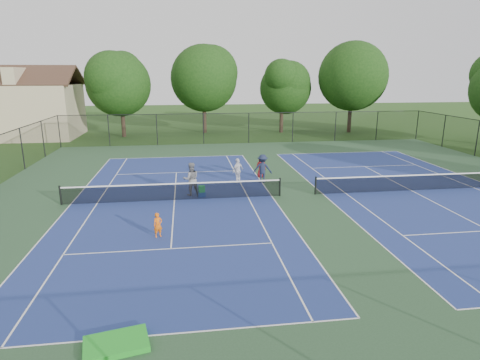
{
  "coord_description": "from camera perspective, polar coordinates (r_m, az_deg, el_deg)",
  "views": [
    {
      "loc": [
        -6.26,
        -21.38,
        6.79
      ],
      "look_at": [
        -3.48,
        -1.0,
        1.3
      ],
      "focal_mm": 30.0,
      "sensor_mm": 36.0,
      "label": 1
    }
  ],
  "objects": [
    {
      "name": "ground",
      "position": [
        23.29,
        8.18,
        -2.16
      ],
      "size": [
        140.0,
        140.0,
        0.0
      ],
      "primitive_type": "plane",
      "color": "#234716",
      "rests_on": "ground"
    },
    {
      "name": "court_pad",
      "position": [
        23.29,
        8.18,
        -2.15
      ],
      "size": [
        36.0,
        36.0,
        0.01
      ],
      "primitive_type": "cube",
      "color": "#29492B",
      "rests_on": "ground"
    },
    {
      "name": "tennis_court_left",
      "position": [
        22.42,
        -9.32,
        -2.63
      ],
      "size": [
        12.0,
        23.83,
        1.07
      ],
      "color": "navy",
      "rests_on": "ground"
    },
    {
      "name": "tennis_court_right",
      "position": [
        26.03,
        23.18,
        -1.19
      ],
      "size": [
        12.0,
        23.83,
        1.07
      ],
      "color": "navy",
      "rests_on": "ground"
    },
    {
      "name": "perimeter_fence",
      "position": [
        22.87,
        8.32,
        1.67
      ],
      "size": [
        36.08,
        36.08,
        3.02
      ],
      "color": "black",
      "rests_on": "ground"
    },
    {
      "name": "tree_back_a",
      "position": [
        45.88,
        -16.69,
        13.4
      ],
      "size": [
        6.8,
        6.8,
        9.15
      ],
      "color": "#2D2116",
      "rests_on": "ground"
    },
    {
      "name": "tree_back_b",
      "position": [
        47.44,
        -5.21,
        14.65
      ],
      "size": [
        7.6,
        7.6,
        10.03
      ],
      "color": "#2D2116",
      "rests_on": "ground"
    },
    {
      "name": "tree_back_c",
      "position": [
        47.75,
        6.03,
        13.29
      ],
      "size": [
        6.0,
        6.0,
        8.4
      ],
      "color": "#2D2116",
      "rests_on": "ground"
    },
    {
      "name": "tree_back_d",
      "position": [
        49.3,
        15.73,
        14.45
      ],
      "size": [
        7.8,
        7.8,
        10.37
      ],
      "color": "#2D2116",
      "rests_on": "ground"
    },
    {
      "name": "clapboard_house",
      "position": [
        49.45,
        -27.91,
        8.95
      ],
      "size": [
        10.8,
        8.1,
        7.65
      ],
      "color": "tan",
      "rests_on": "ground"
    },
    {
      "name": "child_player",
      "position": [
        17.51,
        -11.6,
        -6.29
      ],
      "size": [
        0.46,
        0.39,
        1.08
      ],
      "primitive_type": "imported",
      "rotation": [
        0.0,
        0.0,
        0.41
      ],
      "color": "orange",
      "rests_on": "ground"
    },
    {
      "name": "instructor",
      "position": [
        22.99,
        -6.97,
        0.14
      ],
      "size": [
        1.03,
        0.86,
        1.92
      ],
      "primitive_type": "imported",
      "rotation": [
        0.0,
        0.0,
        3.29
      ],
      "color": "gray",
      "rests_on": "ground"
    },
    {
      "name": "bystander_a",
      "position": [
        25.51,
        -0.31,
        1.35
      ],
      "size": [
        0.96,
        0.9,
        1.59
      ],
      "primitive_type": "imported",
      "rotation": [
        0.0,
        0.0,
        3.86
      ],
      "color": "white",
      "rests_on": "ground"
    },
    {
      "name": "bystander_b",
      "position": [
        25.55,
        3.23,
        1.63
      ],
      "size": [
        1.32,
        0.95,
        1.83
      ],
      "primitive_type": "imported",
      "rotation": [
        0.0,
        0.0,
        2.89
      ],
      "color": "#1B243D",
      "rests_on": "ground"
    },
    {
      "name": "bystander_c",
      "position": [
        26.92,
        3.02,
        1.9
      ],
      "size": [
        0.74,
        0.51,
        1.45
      ],
      "primitive_type": "imported",
      "rotation": [
        0.0,
        0.0,
        3.2
      ],
      "color": "maroon",
      "rests_on": "ground"
    },
    {
      "name": "ball_crate",
      "position": [
        22.82,
        -5.45,
        -2.06
      ],
      "size": [
        0.43,
        0.29,
        0.29
      ],
      "primitive_type": "cube",
      "rotation": [
        0.0,
        0.0,
        0.05
      ],
      "color": "#153D95",
      "rests_on": "ground"
    },
    {
      "name": "ball_hopper",
      "position": [
        22.73,
        -5.47,
        -1.26
      ],
      "size": [
        0.37,
        0.31,
        0.37
      ],
      "primitive_type": "cube",
      "rotation": [
        0.0,
        0.0,
        0.14
      ],
      "color": "green",
      "rests_on": "ball_crate"
    },
    {
      "name": "green_tarp",
      "position": [
        11.53,
        -17.2,
        -21.37
      ],
      "size": [
        1.78,
        1.35,
        0.16
      ],
      "primitive_type": "cube",
      "rotation": [
        0.0,
        0.0,
        0.21
      ],
      "color": "green",
      "rests_on": "ground"
    }
  ]
}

